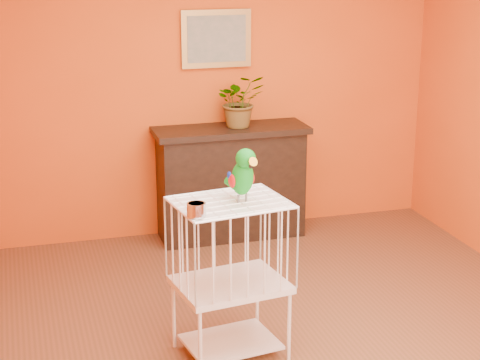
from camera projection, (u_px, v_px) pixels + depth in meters
name	position (u px, v px, depth m)	size (l,w,h in m)	color
ground	(301.00, 338.00, 5.39)	(4.50, 4.50, 0.00)	brown
room_shell	(307.00, 107.00, 4.94)	(4.50, 4.50, 4.50)	#E05415
console_cabinet	(231.00, 182.00, 7.12)	(1.35, 0.49, 1.00)	black
potted_plant	(240.00, 107.00, 6.94)	(0.41, 0.46, 0.36)	#26722D
framed_picture	(216.00, 39.00, 6.93)	(0.62, 0.04, 0.50)	#B2853F
birdcage	(230.00, 277.00, 5.05)	(0.74, 0.61, 1.04)	white
feed_cup	(196.00, 210.00, 4.62)	(0.11, 0.11, 0.08)	silver
parrot	(243.00, 174.00, 4.85)	(0.18, 0.31, 0.35)	#59544C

